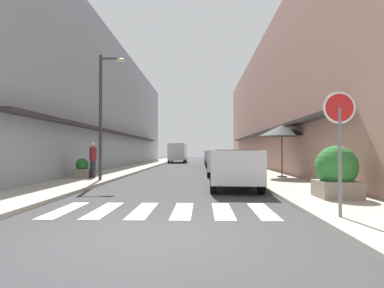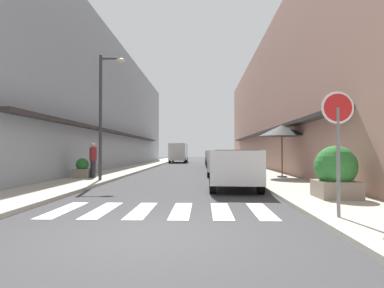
{
  "view_description": "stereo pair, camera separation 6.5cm",
  "coord_description": "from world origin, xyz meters",
  "px_view_note": "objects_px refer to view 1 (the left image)",
  "views": [
    {
      "loc": [
        0.93,
        -5.36,
        1.43
      ],
      "look_at": [
        0.45,
        10.62,
        1.78
      ],
      "focal_mm": 30.18,
      "sensor_mm": 36.0,
      "label": 1
    },
    {
      "loc": [
        0.99,
        -5.36,
        1.43
      ],
      "look_at": [
        0.45,
        10.62,
        1.78
      ],
      "focal_mm": 30.18,
      "sensor_mm": 36.0,
      "label": 2
    }
  ],
  "objects_px": {
    "parked_car_near": "(235,164)",
    "parked_car_distant": "(215,156)",
    "street_lamp": "(104,104)",
    "planter_midblock": "(82,169)",
    "parked_car_far": "(218,157)",
    "round_street_sign": "(339,121)",
    "delivery_van": "(178,151)",
    "pedestrian_walking_near": "(93,159)",
    "cafe_umbrella": "(282,131)",
    "parked_car_mid": "(223,160)",
    "planter_corner": "(336,172)"
  },
  "relations": [
    {
      "from": "round_street_sign",
      "to": "parked_car_distant",
      "type": "bearing_deg",
      "value": 93.45
    },
    {
      "from": "delivery_van",
      "to": "parked_car_near",
      "type": "bearing_deg",
      "value": -81.31
    },
    {
      "from": "parked_car_far",
      "to": "round_street_sign",
      "type": "distance_m",
      "value": 19.26
    },
    {
      "from": "round_street_sign",
      "to": "pedestrian_walking_near",
      "type": "bearing_deg",
      "value": 131.43
    },
    {
      "from": "parked_car_distant",
      "to": "planter_midblock",
      "type": "height_order",
      "value": "parked_car_distant"
    },
    {
      "from": "parked_car_mid",
      "to": "pedestrian_walking_near",
      "type": "bearing_deg",
      "value": -154.75
    },
    {
      "from": "delivery_van",
      "to": "cafe_umbrella",
      "type": "height_order",
      "value": "cafe_umbrella"
    },
    {
      "from": "round_street_sign",
      "to": "planter_midblock",
      "type": "bearing_deg",
      "value": 133.37
    },
    {
      "from": "parked_car_near",
      "to": "parked_car_distant",
      "type": "xyz_separation_m",
      "value": [
        0.0,
        19.15,
        -0.0
      ]
    },
    {
      "from": "planter_corner",
      "to": "pedestrian_walking_near",
      "type": "height_order",
      "value": "pedestrian_walking_near"
    },
    {
      "from": "parked_car_mid",
      "to": "round_street_sign",
      "type": "xyz_separation_m",
      "value": [
        1.5,
        -12.3,
        1.11
      ]
    },
    {
      "from": "parked_car_distant",
      "to": "round_street_sign",
      "type": "xyz_separation_m",
      "value": [
        1.5,
        -24.86,
        1.12
      ]
    },
    {
      "from": "parked_car_near",
      "to": "delivery_van",
      "type": "distance_m",
      "value": 28.0
    },
    {
      "from": "street_lamp",
      "to": "pedestrian_walking_near",
      "type": "relative_size",
      "value": 3.32
    },
    {
      "from": "parked_car_mid",
      "to": "parked_car_far",
      "type": "height_order",
      "value": "same"
    },
    {
      "from": "street_lamp",
      "to": "parked_car_near",
      "type": "bearing_deg",
      "value": -21.55
    },
    {
      "from": "parked_car_near",
      "to": "pedestrian_walking_near",
      "type": "height_order",
      "value": "pedestrian_walking_near"
    },
    {
      "from": "delivery_van",
      "to": "pedestrian_walking_near",
      "type": "relative_size",
      "value": 3.16
    },
    {
      "from": "planter_midblock",
      "to": "parked_car_mid",
      "type": "bearing_deg",
      "value": 23.92
    },
    {
      "from": "parked_car_distant",
      "to": "pedestrian_walking_near",
      "type": "distance_m",
      "value": 17.01
    },
    {
      "from": "planter_corner",
      "to": "parked_car_far",
      "type": "bearing_deg",
      "value": 98.74
    },
    {
      "from": "parked_car_distant",
      "to": "planter_corner",
      "type": "bearing_deg",
      "value": -83.48
    },
    {
      "from": "planter_midblock",
      "to": "parked_car_far",
      "type": "bearing_deg",
      "value": 54.58
    },
    {
      "from": "pedestrian_walking_near",
      "to": "parked_car_near",
      "type": "bearing_deg",
      "value": 113.02
    },
    {
      "from": "delivery_van",
      "to": "cafe_umbrella",
      "type": "bearing_deg",
      "value": -73.59
    },
    {
      "from": "delivery_van",
      "to": "planter_corner",
      "type": "height_order",
      "value": "delivery_van"
    },
    {
      "from": "parked_car_distant",
      "to": "street_lamp",
      "type": "height_order",
      "value": "street_lamp"
    },
    {
      "from": "delivery_van",
      "to": "pedestrian_walking_near",
      "type": "bearing_deg",
      "value": -95.62
    },
    {
      "from": "parked_car_distant",
      "to": "street_lamp",
      "type": "relative_size",
      "value": 0.71
    },
    {
      "from": "cafe_umbrella",
      "to": "planter_corner",
      "type": "distance_m",
      "value": 7.21
    },
    {
      "from": "parked_car_mid",
      "to": "delivery_van",
      "type": "distance_m",
      "value": 21.52
    },
    {
      "from": "parked_car_far",
      "to": "parked_car_near",
      "type": "bearing_deg",
      "value": -90.0
    },
    {
      "from": "parked_car_mid",
      "to": "parked_car_far",
      "type": "distance_m",
      "value": 6.87
    },
    {
      "from": "parked_car_near",
      "to": "parked_car_mid",
      "type": "height_order",
      "value": "same"
    },
    {
      "from": "delivery_van",
      "to": "planter_corner",
      "type": "relative_size",
      "value": 3.71
    },
    {
      "from": "parked_car_near",
      "to": "parked_car_distant",
      "type": "height_order",
      "value": "same"
    },
    {
      "from": "street_lamp",
      "to": "planter_midblock",
      "type": "height_order",
      "value": "street_lamp"
    },
    {
      "from": "parked_car_near",
      "to": "planter_corner",
      "type": "distance_m",
      "value": 3.96
    },
    {
      "from": "parked_car_near",
      "to": "parked_car_far",
      "type": "height_order",
      "value": "same"
    },
    {
      "from": "delivery_van",
      "to": "street_lamp",
      "type": "bearing_deg",
      "value": -93.28
    },
    {
      "from": "delivery_van",
      "to": "street_lamp",
      "type": "height_order",
      "value": "street_lamp"
    },
    {
      "from": "pedestrian_walking_near",
      "to": "parked_car_far",
      "type": "bearing_deg",
      "value": -162.77
    },
    {
      "from": "round_street_sign",
      "to": "delivery_van",
      "type": "bearing_deg",
      "value": 99.73
    },
    {
      "from": "parked_car_far",
      "to": "round_street_sign",
      "type": "xyz_separation_m",
      "value": [
        1.5,
        -19.17,
        1.11
      ]
    },
    {
      "from": "parked_car_near",
      "to": "delivery_van",
      "type": "xyz_separation_m",
      "value": [
        -4.23,
        27.68,
        0.48
      ]
    },
    {
      "from": "round_street_sign",
      "to": "cafe_umbrella",
      "type": "bearing_deg",
      "value": 82.67
    },
    {
      "from": "parked_car_distant",
      "to": "planter_corner",
      "type": "xyz_separation_m",
      "value": [
        2.54,
        -22.18,
        -0.09
      ]
    },
    {
      "from": "planter_corner",
      "to": "pedestrian_walking_near",
      "type": "relative_size",
      "value": 0.85
    },
    {
      "from": "round_street_sign",
      "to": "planter_corner",
      "type": "xyz_separation_m",
      "value": [
        1.04,
        2.68,
        -1.21
      ]
    },
    {
      "from": "cafe_umbrella",
      "to": "planter_midblock",
      "type": "distance_m",
      "value": 10.08
    }
  ]
}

